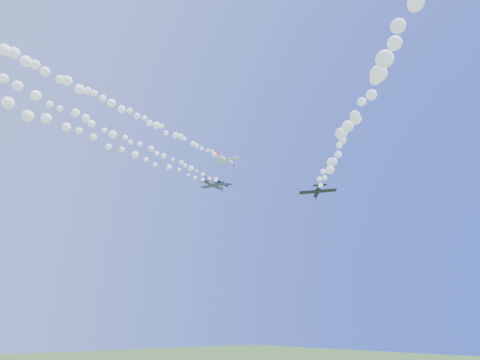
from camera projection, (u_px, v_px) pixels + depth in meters
plane_white at (225, 160)px, 110.89m from camera, size 7.92×8.40×2.24m
smoke_trail_white at (100, 98)px, 80.11m from camera, size 74.14×20.40×3.27m
plane_navy at (222, 183)px, 105.42m from camera, size 6.05×6.26×1.97m
smoke_trail_navy at (94, 123)px, 73.79m from camera, size 73.68×23.64×2.46m
plane_grey at (214, 185)px, 93.34m from camera, size 6.88×7.30×2.25m
smoke_trail_grey at (38, 117)px, 62.12m from camera, size 77.08×19.52×3.12m
plane_black at (318, 191)px, 73.83m from camera, size 6.03×5.86×2.28m
smoke_trail_black at (373, 82)px, 40.45m from camera, size 45.03×50.90×2.71m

